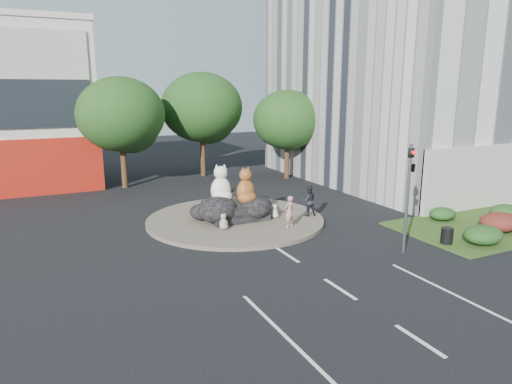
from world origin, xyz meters
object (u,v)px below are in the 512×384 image
kitten_white (275,211)px  cat_white (221,184)px  cat_tabby (246,185)px  litter_bin (447,236)px  pedestrian_pink (289,212)px  kitten_calico (224,221)px  pedestrian_dark (309,201)px

kitten_white → cat_white: bearing=126.0°
cat_tabby → cat_white: bearing=127.8°
cat_white → kitten_white: bearing=-16.8°
cat_tabby → litter_bin: size_ratio=2.65×
litter_bin → pedestrian_pink: bearing=136.1°
pedestrian_pink → litter_bin: bearing=116.7°
cat_white → kitten_white: 3.42m
cat_tabby → litter_bin: (7.02, -7.82, -1.62)m
kitten_calico → kitten_white: bearing=49.7°
cat_tabby → pedestrian_pink: bearing=-80.8°
kitten_white → litter_bin: size_ratio=1.05×
cat_white → litter_bin: cat_white is taller
kitten_white → pedestrian_pink: 1.97m
pedestrian_pink → pedestrian_dark: size_ratio=0.95×
cat_white → kitten_white: (2.76, -1.23, -1.59)m
kitten_calico → pedestrian_pink: 3.50m
cat_tabby → pedestrian_pink: 3.02m
pedestrian_pink → litter_bin: pedestrian_pink is taller
cat_tabby → kitten_calico: cat_tabby is taller
pedestrian_pink → pedestrian_dark: 2.54m
pedestrian_dark → litter_bin: size_ratio=2.27×
kitten_calico → pedestrian_dark: bearing=40.0°
pedestrian_dark → kitten_calico: bearing=12.7°
cat_white → litter_bin: size_ratio=2.82×
pedestrian_pink → litter_bin: (5.60, -5.39, -0.53)m
kitten_white → pedestrian_dark: (1.96, -0.49, 0.48)m
pedestrian_dark → litter_bin: pedestrian_dark is taller
cat_tabby → kitten_white: (1.57, -0.51, -1.52)m
cat_tabby → pedestrian_dark: bearing=-37.0°
pedestrian_dark → kitten_white: bearing=-4.4°
pedestrian_pink → cat_tabby: bearing=-78.9°
pedestrian_dark → cat_white: bearing=-10.4°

